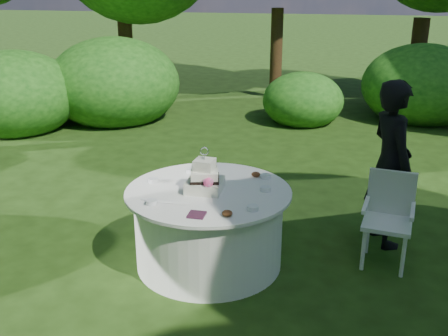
{
  "coord_description": "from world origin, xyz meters",
  "views": [
    {
      "loc": [
        1.13,
        -4.39,
        2.62
      ],
      "look_at": [
        0.15,
        0.0,
        1.0
      ],
      "focal_mm": 42.0,
      "sensor_mm": 36.0,
      "label": 1
    }
  ],
  "objects_px": {
    "chair": "(389,212)",
    "cake": "(205,179)",
    "napkins": "(197,215)",
    "guest": "(390,164)",
    "table": "(209,227)"
  },
  "relations": [
    {
      "from": "chair",
      "to": "cake",
      "type": "bearing_deg",
      "value": -165.33
    },
    {
      "from": "napkins",
      "to": "cake",
      "type": "relative_size",
      "value": 0.33
    },
    {
      "from": "guest",
      "to": "chair",
      "type": "bearing_deg",
      "value": 156.08
    },
    {
      "from": "napkins",
      "to": "table",
      "type": "distance_m",
      "value": 0.69
    },
    {
      "from": "napkins",
      "to": "table",
      "type": "xyz_separation_m",
      "value": [
        -0.04,
        0.57,
        -0.39
      ]
    },
    {
      "from": "guest",
      "to": "chair",
      "type": "distance_m",
      "value": 0.55
    },
    {
      "from": "table",
      "to": "napkins",
      "type": "bearing_deg",
      "value": -85.52
    },
    {
      "from": "napkins",
      "to": "table",
      "type": "bearing_deg",
      "value": 94.48
    },
    {
      "from": "table",
      "to": "chair",
      "type": "relative_size",
      "value": 1.73
    },
    {
      "from": "guest",
      "to": "chair",
      "type": "height_order",
      "value": "guest"
    },
    {
      "from": "napkins",
      "to": "cake",
      "type": "distance_m",
      "value": 0.56
    },
    {
      "from": "napkins",
      "to": "guest",
      "type": "distance_m",
      "value": 2.17
    },
    {
      "from": "guest",
      "to": "table",
      "type": "distance_m",
      "value": 1.95
    },
    {
      "from": "napkins",
      "to": "cake",
      "type": "xyz_separation_m",
      "value": [
        -0.07,
        0.55,
        0.1
      ]
    },
    {
      "from": "guest",
      "to": "cake",
      "type": "bearing_deg",
      "value": 94.19
    }
  ]
}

